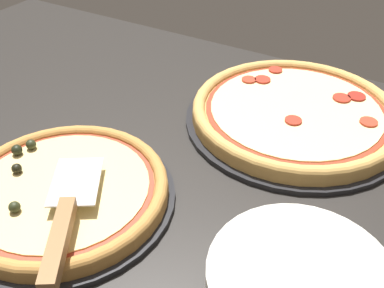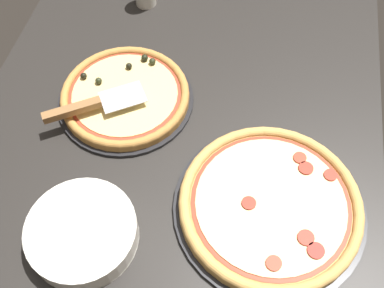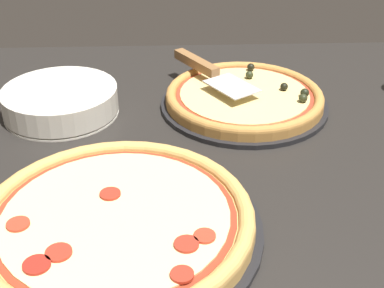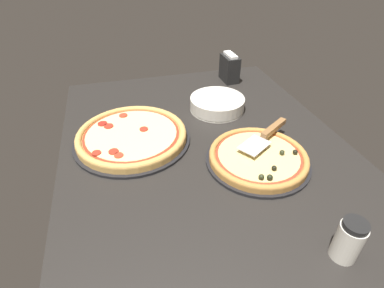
{
  "view_description": "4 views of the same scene",
  "coord_description": "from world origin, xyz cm",
  "px_view_note": "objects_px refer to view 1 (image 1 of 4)",
  "views": [
    {
      "loc": [
        41.41,
        -48.27,
        49.78
      ],
      "look_at": [
        9.84,
        5.54,
        3.0
      ],
      "focal_mm": 42.0,
      "sensor_mm": 36.0,
      "label": 1
    },
    {
      "loc": [
        66.05,
        16.59,
        91.42
      ],
      "look_at": [
        9.84,
        5.54,
        3.0
      ],
      "focal_mm": 42.0,
      "sensor_mm": 36.0,
      "label": 2
    },
    {
      "loc": [
        13.07,
        85.51,
        51.36
      ],
      "look_at": [
        9.84,
        5.54,
        3.0
      ],
      "focal_mm": 50.0,
      "sensor_mm": 36.0,
      "label": 3
    },
    {
      "loc": [
        -71.47,
        27.49,
        63.85
      ],
      "look_at": [
        9.84,
        5.54,
        3.0
      ],
      "focal_mm": 28.0,
      "sensor_mm": 36.0,
      "label": 4
    }
  ],
  "objects_px": {
    "serving_spatula": "(63,226)",
    "plate_stack": "(299,286)",
    "pizza_back": "(295,111)",
    "pizza_front": "(63,190)"
  },
  "relations": [
    {
      "from": "pizza_front",
      "to": "plate_stack",
      "type": "distance_m",
      "value": 0.38
    },
    {
      "from": "pizza_front",
      "to": "serving_spatula",
      "type": "distance_m",
      "value": 0.12
    },
    {
      "from": "pizza_back",
      "to": "serving_spatula",
      "type": "relative_size",
      "value": 1.7
    },
    {
      "from": "pizza_front",
      "to": "pizza_back",
      "type": "xyz_separation_m",
      "value": [
        0.23,
        0.39,
        0.0
      ]
    },
    {
      "from": "pizza_front",
      "to": "plate_stack",
      "type": "relative_size",
      "value": 1.41
    },
    {
      "from": "pizza_back",
      "to": "serving_spatula",
      "type": "height_order",
      "value": "serving_spatula"
    },
    {
      "from": "serving_spatula",
      "to": "plate_stack",
      "type": "xyz_separation_m",
      "value": [
        0.3,
        0.09,
        -0.03
      ]
    },
    {
      "from": "pizza_back",
      "to": "plate_stack",
      "type": "bearing_deg",
      "value": -69.37
    },
    {
      "from": "pizza_back",
      "to": "serving_spatula",
      "type": "xyz_separation_m",
      "value": [
        -0.15,
        -0.47,
        0.03
      ]
    },
    {
      "from": "serving_spatula",
      "to": "plate_stack",
      "type": "bearing_deg",
      "value": 17.07
    }
  ]
}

